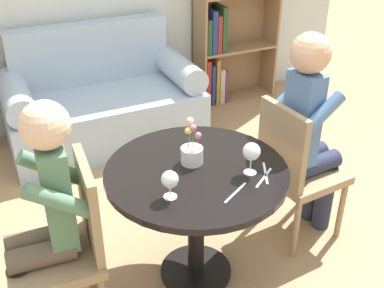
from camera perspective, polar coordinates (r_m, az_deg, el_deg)
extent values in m
plane|color=tan|center=(2.84, 0.45, -14.97)|extent=(16.00, 16.00, 0.00)
cylinder|color=black|center=(2.41, 0.51, -3.37)|extent=(0.93, 0.93, 0.03)
cylinder|color=black|center=(2.61, 0.48, -9.55)|extent=(0.09, 0.09, 0.64)
cylinder|color=black|center=(2.83, 0.45, -14.76)|extent=(0.40, 0.40, 0.03)
cube|color=#9EB2C6|center=(4.05, -10.20, 3.11)|extent=(1.55, 0.80, 0.42)
cube|color=#9EB2C6|center=(4.16, -12.04, 10.55)|extent=(1.33, 0.16, 0.50)
cylinder|color=#9EB2C6|center=(3.83, -20.19, 5.32)|extent=(0.22, 0.72, 0.22)
cylinder|color=#9EB2C6|center=(4.12, -1.66, 8.93)|extent=(0.22, 0.72, 0.22)
cube|color=#93704C|center=(4.72, 4.50, 14.67)|extent=(0.79, 0.02, 1.54)
cube|color=#93704C|center=(4.43, 0.90, 13.75)|extent=(0.02, 0.28, 1.54)
cube|color=#93704C|center=(4.81, 9.39, 14.67)|extent=(0.02, 0.28, 1.54)
cube|color=#93704C|center=(4.87, 4.90, 5.62)|extent=(0.74, 0.28, 0.02)
cube|color=#93704C|center=(4.68, 5.17, 11.28)|extent=(0.74, 0.28, 0.02)
cube|color=maroon|center=(4.62, 1.41, 7.51)|extent=(0.04, 0.23, 0.45)
cube|color=navy|center=(4.65, 1.96, 7.29)|extent=(0.03, 0.23, 0.39)
cube|color=olive|center=(4.66, 2.50, 7.68)|extent=(0.03, 0.23, 0.44)
cube|color=tan|center=(4.70, 3.02, 7.21)|extent=(0.05, 0.23, 0.34)
cube|color=#602D5B|center=(4.73, 3.49, 7.19)|extent=(0.03, 0.23, 0.32)
cube|color=#234723|center=(4.47, 1.48, 12.78)|extent=(0.04, 0.23, 0.32)
cube|color=navy|center=(4.48, 2.11, 13.28)|extent=(0.05, 0.23, 0.39)
cube|color=maroon|center=(4.51, 2.68, 13.07)|extent=(0.04, 0.23, 0.34)
cube|color=#234723|center=(4.53, 3.28, 13.57)|extent=(0.05, 0.23, 0.41)
cylinder|color=#937A56|center=(2.69, -19.70, -14.55)|extent=(0.04, 0.04, 0.40)
cylinder|color=#937A56|center=(2.69, -11.99, -13.13)|extent=(0.04, 0.04, 0.40)
cube|color=#937A56|center=(2.40, -16.03, -12.79)|extent=(0.45, 0.45, 0.05)
cube|color=#937A56|center=(2.25, -12.11, -7.15)|extent=(0.07, 0.38, 0.45)
cylinder|color=#937A56|center=(3.09, 17.24, -7.48)|extent=(0.04, 0.04, 0.40)
cylinder|color=#937A56|center=(3.28, 12.86, -4.33)|extent=(0.04, 0.04, 0.40)
cylinder|color=#937A56|center=(2.87, 12.19, -9.84)|extent=(0.04, 0.04, 0.40)
cylinder|color=#937A56|center=(3.08, 7.86, -6.27)|extent=(0.04, 0.04, 0.40)
cube|color=#937A56|center=(2.95, 13.02, -3.39)|extent=(0.45, 0.45, 0.05)
cube|color=#937A56|center=(2.71, 10.62, -0.11)|extent=(0.07, 0.38, 0.45)
cylinder|color=brown|center=(2.58, -19.19, -15.86)|extent=(0.11, 0.11, 0.45)
cylinder|color=brown|center=(2.40, -17.66, -10.77)|extent=(0.31, 0.13, 0.11)
cylinder|color=brown|center=(2.31, -17.38, -12.46)|extent=(0.31, 0.13, 0.11)
cube|color=#517A5B|center=(2.20, -15.69, -6.05)|extent=(0.13, 0.21, 0.50)
cylinder|color=#517A5B|center=(2.27, -16.37, -2.72)|extent=(0.29, 0.09, 0.23)
cylinder|color=#517A5B|center=(2.05, -15.46, -6.55)|extent=(0.29, 0.09, 0.23)
sphere|color=beige|center=(2.02, -17.05, 2.14)|extent=(0.21, 0.21, 0.21)
cylinder|color=#282D47|center=(3.13, 15.42, -6.05)|extent=(0.11, 0.11, 0.45)
cylinder|color=#282D47|center=(3.19, 14.06, -5.07)|extent=(0.11, 0.11, 0.45)
cylinder|color=#282D47|center=(2.91, 14.58, -2.34)|extent=(0.31, 0.13, 0.11)
cylinder|color=#282D47|center=(2.98, 13.15, -1.38)|extent=(0.31, 0.13, 0.11)
cube|color=#4C709E|center=(2.73, 12.88, 2.68)|extent=(0.14, 0.21, 0.57)
cylinder|color=#4C709E|center=(2.61, 15.06, 3.31)|extent=(0.29, 0.09, 0.23)
cylinder|color=#4C709E|center=(2.78, 11.27, 5.51)|extent=(0.29, 0.09, 0.23)
sphere|color=tan|center=(2.58, 13.86, 10.42)|extent=(0.22, 0.22, 0.22)
cylinder|color=white|center=(2.21, -2.59, -6.26)|extent=(0.06, 0.06, 0.00)
cylinder|color=white|center=(2.19, -2.61, -5.57)|extent=(0.01, 0.01, 0.06)
sphere|color=white|center=(2.15, -2.65, -4.20)|extent=(0.08, 0.08, 0.08)
sphere|color=maroon|center=(2.16, -2.64, -4.42)|extent=(0.06, 0.06, 0.06)
cylinder|color=white|center=(2.39, 6.89, -3.35)|extent=(0.06, 0.06, 0.00)
cylinder|color=white|center=(2.37, 6.96, -2.48)|extent=(0.01, 0.01, 0.08)
sphere|color=white|center=(2.33, 7.07, -0.89)|extent=(0.09, 0.09, 0.09)
sphere|color=beige|center=(2.33, 7.05, -1.12)|extent=(0.06, 0.06, 0.06)
cylinder|color=silver|center=(2.43, -0.01, -1.36)|extent=(0.11, 0.11, 0.09)
cylinder|color=#4C7A42|center=(2.38, 0.11, 0.70)|extent=(0.01, 0.01, 0.11)
sphere|color=#D16684|center=(2.35, 0.11, 1.92)|extent=(0.04, 0.04, 0.04)
cylinder|color=#4C7A42|center=(2.40, -0.23, 1.30)|extent=(0.01, 0.01, 0.14)
sphere|color=silver|center=(2.37, -0.23, 2.78)|extent=(0.04, 0.04, 0.04)
cylinder|color=#4C7A42|center=(2.38, -0.45, 0.52)|extent=(0.01, 0.01, 0.10)
sphere|color=#EACC4C|center=(2.36, -0.46, 1.56)|extent=(0.04, 0.04, 0.04)
cylinder|color=#4C7A42|center=(2.39, 0.72, 0.24)|extent=(0.01, 0.01, 0.07)
sphere|color=#D16684|center=(2.37, 0.72, 1.01)|extent=(0.04, 0.04, 0.04)
cube|color=silver|center=(2.40, 8.70, -3.41)|extent=(0.10, 0.17, 0.00)
cube|color=silver|center=(2.24, 5.18, -5.75)|extent=(0.17, 0.10, 0.00)
cube|color=silver|center=(2.36, 8.52, -3.97)|extent=(0.16, 0.12, 0.00)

